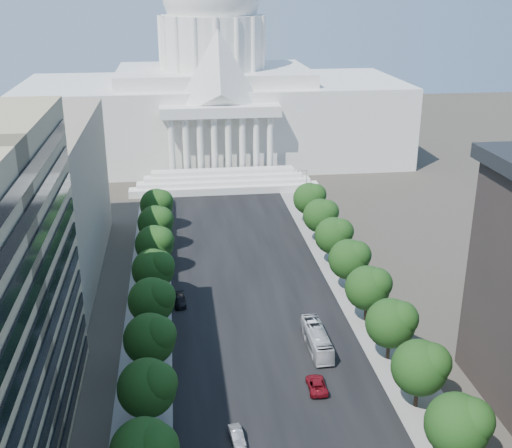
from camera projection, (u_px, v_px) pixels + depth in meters
name	position (u px, v px, depth m)	size (l,w,h in m)	color
road_asphalt	(249.00, 281.00, 124.62)	(30.00, 260.00, 0.01)	black
sidewalk_left	(150.00, 286.00, 122.35)	(8.00, 260.00, 0.02)	gray
sidewalk_right	(344.00, 275.00, 126.90)	(8.00, 260.00, 0.02)	gray
capitol	(214.00, 97.00, 205.60)	(120.00, 56.00, 73.00)	white
tree_l_d	(149.00, 387.00, 81.08)	(7.79, 7.60, 9.97)	#33261C
tree_l_e	(152.00, 338.00, 92.22)	(7.79, 7.60, 9.97)	#33261C
tree_l_f	(153.00, 300.00, 103.35)	(7.79, 7.60, 9.97)	#33261C
tree_l_g	(155.00, 269.00, 114.48)	(7.79, 7.60, 9.97)	#33261C
tree_l_h	(156.00, 243.00, 125.62)	(7.79, 7.60, 9.97)	#33261C
tree_l_i	(157.00, 222.00, 136.75)	(7.79, 7.60, 9.97)	#33261C
tree_l_j	(158.00, 204.00, 147.88)	(7.79, 7.60, 9.97)	#33261C
tree_r_c	(461.00, 424.00, 74.26)	(7.79, 7.60, 9.97)	#33261C
tree_r_d	(422.00, 366.00, 85.39)	(7.79, 7.60, 9.97)	#33261C
tree_r_e	(393.00, 322.00, 96.53)	(7.79, 7.60, 9.97)	#33261C
tree_r_f	(370.00, 287.00, 107.66)	(7.79, 7.60, 9.97)	#33261C
tree_r_g	(351.00, 258.00, 118.79)	(7.79, 7.60, 9.97)	#33261C
tree_r_h	(335.00, 235.00, 129.93)	(7.79, 7.60, 9.97)	#33261C
tree_r_i	(322.00, 215.00, 141.06)	(7.79, 7.60, 9.97)	#33261C
tree_r_j	(311.00, 198.00, 152.20)	(7.79, 7.60, 9.97)	#33261C
streetlight_b	(476.00, 432.00, 73.92)	(2.61, 0.44, 9.00)	gray
streetlight_c	(402.00, 324.00, 97.12)	(2.61, 0.44, 9.00)	gray
streetlight_d	(357.00, 258.00, 120.31)	(2.61, 0.44, 9.00)	gray
streetlight_e	(326.00, 214.00, 143.51)	(2.61, 0.44, 9.00)	gray
streetlight_f	(304.00, 182.00, 166.70)	(2.61, 0.44, 9.00)	gray
car_silver	(237.00, 436.00, 80.90)	(1.50, 4.32, 1.42)	#93959A
car_red	(317.00, 385.00, 91.14)	(2.55, 5.52, 1.54)	maroon
car_dark_b	(180.00, 301.00, 115.16)	(2.12, 5.21, 1.51)	black
city_bus	(317.00, 339.00, 101.05)	(2.80, 11.95, 3.33)	silver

